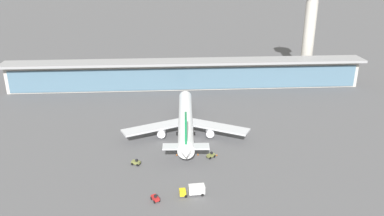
% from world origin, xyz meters
% --- Properties ---
extents(ground_plane, '(1200.00, 1200.00, 0.00)m').
position_xyz_m(ground_plane, '(0.00, 0.00, 0.00)').
color(ground_plane, '#515154').
extents(airliner_on_stand, '(48.30, 62.84, 16.74)m').
position_xyz_m(airliner_on_stand, '(-2.95, 5.72, 5.27)').
color(airliner_on_stand, white).
rests_on(airliner_on_stand, ground).
extents(service_truck_near_nose_olive, '(3.31, 2.74, 2.05)m').
position_xyz_m(service_truck_near_nose_olive, '(-20.63, -17.60, 0.87)').
color(service_truck_near_nose_olive, olive).
rests_on(service_truck_near_nose_olive, ground).
extents(service_truck_under_wing_yellow, '(7.45, 2.86, 3.10)m').
position_xyz_m(service_truck_under_wing_yellow, '(-2.72, -36.23, 1.69)').
color(service_truck_under_wing_yellow, yellow).
rests_on(service_truck_under_wing_yellow, ground).
extents(service_truck_mid_apron_red, '(2.82, 3.32, 2.05)m').
position_xyz_m(service_truck_mid_apron_red, '(-13.82, -38.47, 0.87)').
color(service_truck_mid_apron_red, '#B21E1E').
rests_on(service_truck_mid_apron_red, ground).
extents(service_truck_by_tail_olive, '(3.32, 3.06, 2.05)m').
position_xyz_m(service_truck_by_tail_olive, '(4.68, -14.37, 0.87)').
color(service_truck_by_tail_olive, olive).
rests_on(service_truck_by_tail_olive, ground).
extents(terminal_building, '(183.60, 12.80, 15.20)m').
position_xyz_m(terminal_building, '(0.00, 61.41, 7.87)').
color(terminal_building, '#B2ADA3').
rests_on(terminal_building, ground).
extents(control_tower, '(12.00, 12.00, 57.43)m').
position_xyz_m(control_tower, '(69.65, 79.54, 31.47)').
color(control_tower, '#B2ADA3').
rests_on(control_tower, ground).
extents(safety_cone_alpha, '(0.62, 0.62, 0.70)m').
position_xyz_m(safety_cone_alpha, '(0.41, -12.36, 0.32)').
color(safety_cone_alpha, orange).
rests_on(safety_cone_alpha, ground).
extents(safety_cone_bravo, '(0.62, 0.62, 0.70)m').
position_xyz_m(safety_cone_bravo, '(-6.93, -12.02, 0.32)').
color(safety_cone_bravo, orange).
rests_on(safety_cone_bravo, ground).
extents(safety_cone_charlie, '(0.62, 0.62, 0.70)m').
position_xyz_m(safety_cone_charlie, '(6.85, -13.19, 0.32)').
color(safety_cone_charlie, orange).
rests_on(safety_cone_charlie, ground).
extents(safety_cone_delta, '(0.62, 0.62, 0.70)m').
position_xyz_m(safety_cone_delta, '(4.33, -12.90, 0.32)').
color(safety_cone_delta, orange).
rests_on(safety_cone_delta, ground).
extents(safety_cone_echo, '(0.62, 0.62, 0.70)m').
position_xyz_m(safety_cone_echo, '(4.51, -12.86, 0.32)').
color(safety_cone_echo, orange).
rests_on(safety_cone_echo, ground).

